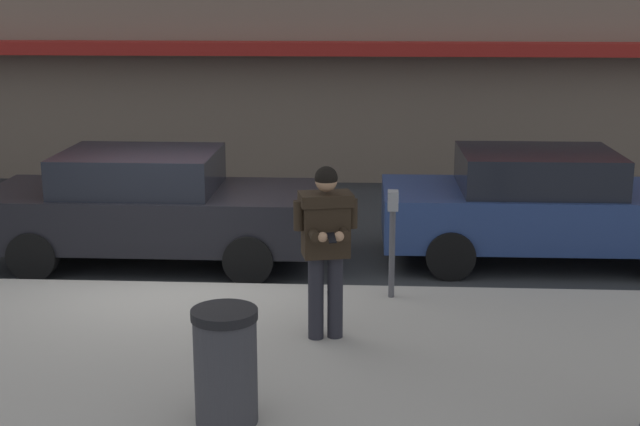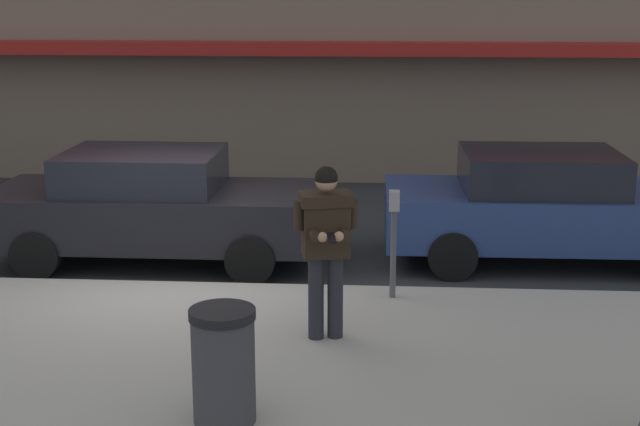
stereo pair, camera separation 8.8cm
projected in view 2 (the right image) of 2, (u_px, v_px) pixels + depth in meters
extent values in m
plane|color=#2B2D30|center=(181.00, 287.00, 11.21)|extent=(80.00, 80.00, 0.00)
cube|color=#A8A399|center=(220.00, 379.00, 8.37)|extent=(32.00, 5.30, 0.14)
cube|color=silver|center=(261.00, 287.00, 11.19)|extent=(28.00, 0.12, 0.01)
cube|color=maroon|center=(302.00, 48.00, 16.48)|extent=(26.60, 0.70, 0.24)
cube|color=black|center=(157.00, 214.00, 12.11)|extent=(4.50, 1.83, 0.70)
cube|color=black|center=(142.00, 170.00, 11.98)|extent=(2.07, 1.64, 0.52)
cylinder|color=black|center=(268.00, 225.00, 12.93)|extent=(0.64, 0.22, 0.64)
cylinder|color=black|center=(250.00, 259.00, 11.27)|extent=(0.64, 0.22, 0.64)
cylinder|color=black|center=(80.00, 222.00, 13.12)|extent=(0.64, 0.22, 0.64)
cylinder|color=black|center=(36.00, 255.00, 11.46)|extent=(0.64, 0.22, 0.64)
cube|color=navy|center=(551.00, 215.00, 12.10)|extent=(4.52, 1.86, 0.70)
cube|color=black|center=(541.00, 171.00, 11.96)|extent=(2.09, 1.66, 0.52)
cylinder|color=black|center=(635.00, 225.00, 12.93)|extent=(0.64, 0.23, 0.64)
cylinder|color=black|center=(443.00, 222.00, 13.09)|extent=(0.64, 0.23, 0.64)
cylinder|color=black|center=(453.00, 256.00, 11.43)|extent=(0.64, 0.23, 0.64)
cylinder|color=#23232B|center=(335.00, 296.00, 9.11)|extent=(0.16, 0.16, 0.88)
cylinder|color=#23232B|center=(316.00, 297.00, 9.08)|extent=(0.16, 0.16, 0.88)
cube|color=black|center=(326.00, 225.00, 8.92)|extent=(0.51, 0.39, 0.64)
cube|color=black|center=(326.00, 199.00, 8.85)|extent=(0.58, 0.45, 0.12)
cylinder|color=black|center=(352.00, 213.00, 8.93)|extent=(0.11, 0.11, 0.30)
cylinder|color=black|center=(343.00, 232.00, 8.79)|extent=(0.16, 0.31, 0.10)
sphere|color=tan|center=(339.00, 236.00, 8.65)|extent=(0.10, 0.10, 0.10)
cylinder|color=black|center=(299.00, 215.00, 8.85)|extent=(0.11, 0.11, 0.30)
cylinder|color=black|center=(313.00, 234.00, 8.75)|extent=(0.16, 0.31, 0.10)
sphere|color=tan|center=(322.00, 237.00, 8.63)|extent=(0.10, 0.10, 0.10)
cube|color=black|center=(331.00, 238.00, 8.60)|extent=(0.11, 0.15, 0.07)
sphere|color=tan|center=(326.00, 181.00, 8.78)|extent=(0.22, 0.22, 0.22)
sphere|color=black|center=(326.00, 178.00, 8.77)|extent=(0.23, 0.23, 0.23)
cylinder|color=#4C4C51|center=(393.00, 254.00, 10.29)|extent=(0.07, 0.07, 1.05)
cube|color=gray|center=(394.00, 201.00, 10.14)|extent=(0.12, 0.18, 0.22)
cylinder|color=#38383D|center=(224.00, 370.00, 7.31)|extent=(0.52, 0.52, 0.90)
cylinder|color=black|center=(222.00, 314.00, 7.19)|extent=(0.55, 0.55, 0.08)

